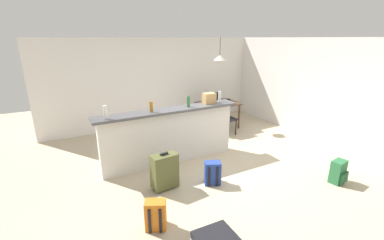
{
  "coord_description": "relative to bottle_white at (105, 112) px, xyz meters",
  "views": [
    {
      "loc": [
        -2.71,
        -4.02,
        2.48
      ],
      "look_at": [
        -0.21,
        0.64,
        0.8
      ],
      "focal_mm": 24.17,
      "sensor_mm": 36.0,
      "label": 1
    }
  ],
  "objects": [
    {
      "name": "wall_right",
      "position": [
        5.06,
        -0.15,
        -0.01
      ],
      "size": [
        0.1,
        6.0,
        2.5
      ],
      "primitive_type": "cube",
      "color": "silver",
      "rests_on": "ground_plane"
    },
    {
      "name": "backpack_green",
      "position": [
        3.54,
        -2.09,
        -1.06
      ],
      "size": [
        0.3,
        0.28,
        0.42
      ],
      "color": "#286B3D",
      "rests_on": "ground_plane"
    },
    {
      "name": "backpack_blue",
      "position": [
        1.54,
        -1.06,
        -1.06
      ],
      "size": [
        0.33,
        0.31,
        0.42
      ],
      "color": "#233D93",
      "rests_on": "ground_plane"
    },
    {
      "name": "bar_countertop",
      "position": [
        1.23,
        0.06,
        -0.14
      ],
      "size": [
        2.96,
        0.4,
        0.05
      ],
      "primitive_type": "cube",
      "color": "#4C4C51",
      "rests_on": "partition_half_wall"
    },
    {
      "name": "pendant_lamp",
      "position": [
        3.37,
        1.52,
        0.71
      ],
      "size": [
        0.34,
        0.34,
        0.64
      ],
      "color": "black"
    },
    {
      "name": "bottle_white",
      "position": [
        0.0,
        0.0,
        0.0
      ],
      "size": [
        0.07,
        0.07,
        0.24
      ],
      "primitive_type": "cylinder",
      "color": "silver",
      "rests_on": "bar_countertop"
    },
    {
      "name": "bottle_green",
      "position": [
        1.64,
        0.05,
        -0.01
      ],
      "size": [
        0.06,
        0.06,
        0.22
      ],
      "primitive_type": "cylinder",
      "color": "#2D6B38",
      "rests_on": "bar_countertop"
    },
    {
      "name": "backpack_orange",
      "position": [
        0.25,
        -1.66,
        -1.06
      ],
      "size": [
        0.33,
        0.32,
        0.42
      ],
      "color": "orange",
      "rests_on": "ground_plane"
    },
    {
      "name": "suitcase_upright_olive",
      "position": [
        0.74,
        -0.8,
        -0.93
      ],
      "size": [
        0.46,
        0.28,
        0.67
      ],
      "color": "#51562D",
      "rests_on": "ground_plane"
    },
    {
      "name": "dining_table",
      "position": [
        3.3,
        1.42,
        -0.62
      ],
      "size": [
        1.1,
        0.8,
        0.74
      ],
      "color": "#4C331E",
      "rests_on": "ground_plane"
    },
    {
      "name": "dining_chair_near_partition",
      "position": [
        3.22,
        0.92,
        -0.75
      ],
      "size": [
        0.43,
        0.43,
        0.93
      ],
      "color": "black",
      "rests_on": "ground_plane"
    },
    {
      "name": "bottle_amber",
      "position": [
        0.85,
        0.05,
        -0.02
      ],
      "size": [
        0.06,
        0.06,
        0.2
      ],
      "primitive_type": "cylinder",
      "color": "#9E661E",
      "rests_on": "bar_countertop"
    },
    {
      "name": "dining_chair_far_side",
      "position": [
        3.4,
        2.0,
        -0.75
      ],
      "size": [
        0.41,
        0.41,
        0.93
      ],
      "color": "black",
      "rests_on": "ground_plane"
    },
    {
      "name": "grocery_bag",
      "position": [
        2.18,
        0.12,
        -0.01
      ],
      "size": [
        0.26,
        0.18,
        0.22
      ],
      "primitive_type": "cube",
      "color": "tan",
      "rests_on": "bar_countertop"
    },
    {
      "name": "bottle_clear",
      "position": [
        2.44,
        0.11,
        -0.0
      ],
      "size": [
        0.06,
        0.06,
        0.23
      ],
      "primitive_type": "cylinder",
      "color": "silver",
      "rests_on": "bar_countertop"
    },
    {
      "name": "partition_half_wall",
      "position": [
        1.23,
        0.06,
        -0.72
      ],
      "size": [
        2.8,
        0.2,
        1.09
      ],
      "primitive_type": "cube",
      "color": "silver",
      "rests_on": "ground_plane"
    },
    {
      "name": "wall_back",
      "position": [
        2.01,
        2.6,
        -0.01
      ],
      "size": [
        6.6,
        0.1,
        2.5
      ],
      "primitive_type": "cube",
      "color": "silver",
      "rests_on": "ground_plane"
    },
    {
      "name": "ground_plane",
      "position": [
        2.01,
        -0.45,
        -1.29
      ],
      "size": [
        13.0,
        13.0,
        0.05
      ],
      "primitive_type": "cube",
      "color": "#BCAD8E"
    }
  ]
}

